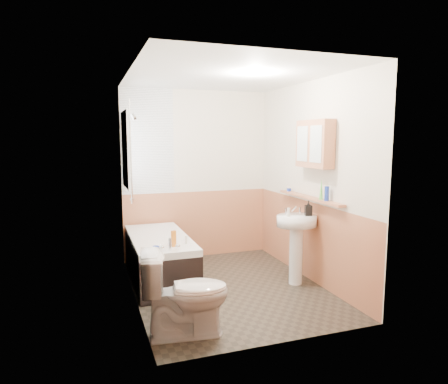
{
  "coord_description": "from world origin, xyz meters",
  "views": [
    {
      "loc": [
        -1.56,
        -4.37,
        1.79
      ],
      "look_at": [
        0.0,
        0.15,
        1.15
      ],
      "focal_mm": 32.0,
      "sensor_mm": 36.0,
      "label": 1
    }
  ],
  "objects_px": {
    "toilet": "(186,294)",
    "sink": "(296,235)",
    "bathtub": "(160,257)",
    "medicine_cabinet": "(314,144)",
    "pine_shelf": "(309,198)"
  },
  "relations": [
    {
      "from": "sink",
      "to": "toilet",
      "type": "bearing_deg",
      "value": -156.21
    },
    {
      "from": "sink",
      "to": "medicine_cabinet",
      "type": "relative_size",
      "value": 1.56
    },
    {
      "from": "bathtub",
      "to": "medicine_cabinet",
      "type": "distance_m",
      "value": 2.38
    },
    {
      "from": "sink",
      "to": "pine_shelf",
      "type": "distance_m",
      "value": 0.49
    },
    {
      "from": "bathtub",
      "to": "medicine_cabinet",
      "type": "bearing_deg",
      "value": -23.68
    },
    {
      "from": "bathtub",
      "to": "toilet",
      "type": "distance_m",
      "value": 1.53
    },
    {
      "from": "sink",
      "to": "medicine_cabinet",
      "type": "distance_m",
      "value": 1.13
    },
    {
      "from": "bathtub",
      "to": "pine_shelf",
      "type": "distance_m",
      "value": 2.03
    },
    {
      "from": "toilet",
      "to": "medicine_cabinet",
      "type": "bearing_deg",
      "value": -59.45
    },
    {
      "from": "toilet",
      "to": "pine_shelf",
      "type": "height_order",
      "value": "pine_shelf"
    },
    {
      "from": "bathtub",
      "to": "medicine_cabinet",
      "type": "xyz_separation_m",
      "value": [
        1.74,
        -0.76,
        1.43
      ]
    },
    {
      "from": "pine_shelf",
      "to": "toilet",
      "type": "bearing_deg",
      "value": -153.58
    },
    {
      "from": "medicine_cabinet",
      "to": "bathtub",
      "type": "bearing_deg",
      "value": 156.32
    },
    {
      "from": "toilet",
      "to": "sink",
      "type": "xyz_separation_m",
      "value": [
        1.6,
        0.83,
        0.22
      ]
    },
    {
      "from": "bathtub",
      "to": "sink",
      "type": "relative_size",
      "value": 1.61
    }
  ]
}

